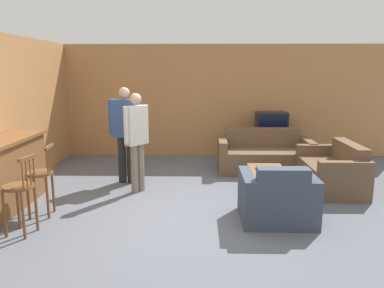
% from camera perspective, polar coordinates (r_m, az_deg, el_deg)
% --- Properties ---
extents(ground_plane, '(24.00, 24.00, 0.00)m').
position_cam_1_polar(ground_plane, '(5.44, 1.09, -10.58)').
color(ground_plane, '#565B66').
extents(wall_back, '(9.40, 0.08, 2.60)m').
position_cam_1_polar(wall_back, '(8.82, 1.20, 6.56)').
color(wall_back, '#B27A47').
rests_on(wall_back, ground_plane).
extents(wall_left, '(0.08, 8.75, 2.60)m').
position_cam_1_polar(wall_left, '(7.19, -24.93, 4.45)').
color(wall_left, '#B27A47').
rests_on(wall_left, ground_plane).
extents(bar_chair_near, '(0.43, 0.43, 1.00)m').
position_cam_1_polar(bar_chair_near, '(5.10, -24.75, -6.76)').
color(bar_chair_near, brown).
rests_on(bar_chair_near, ground_plane).
extents(bar_chair_mid, '(0.40, 0.40, 1.00)m').
position_cam_1_polar(bar_chair_mid, '(5.63, -22.06, -4.90)').
color(bar_chair_mid, brown).
rests_on(bar_chair_mid, ground_plane).
extents(couch_far, '(1.86, 0.91, 0.83)m').
position_cam_1_polar(couch_far, '(7.71, 10.90, -1.84)').
color(couch_far, brown).
rests_on(couch_far, ground_plane).
extents(armchair_near, '(0.97, 0.86, 0.81)m').
position_cam_1_polar(armchair_near, '(5.24, 12.86, -8.18)').
color(armchair_near, '#384251').
rests_on(armchair_near, ground_plane).
extents(loveseat_right, '(0.84, 1.47, 0.80)m').
position_cam_1_polar(loveseat_right, '(6.88, 20.62, -3.97)').
color(loveseat_right, brown).
rests_on(loveseat_right, ground_plane).
extents(coffee_table, '(0.59, 0.95, 0.38)m').
position_cam_1_polar(coffee_table, '(6.40, 11.50, -4.40)').
color(coffee_table, brown).
rests_on(coffee_table, ground_plane).
extents(tv_unit, '(1.21, 0.49, 0.55)m').
position_cam_1_polar(tv_unit, '(8.76, 11.86, -0.49)').
color(tv_unit, black).
rests_on(tv_unit, ground_plane).
extents(tv, '(0.69, 0.45, 0.53)m').
position_cam_1_polar(tv, '(8.67, 12.00, 3.01)').
color(tv, black).
rests_on(tv, tv_unit).
extents(book_on_table, '(0.18, 0.16, 0.03)m').
position_cam_1_polar(book_on_table, '(6.44, 10.38, -3.59)').
color(book_on_table, maroon).
rests_on(book_on_table, coffee_table).
extents(person_by_window, '(0.60, 0.25, 1.72)m').
position_cam_1_polar(person_by_window, '(6.77, -10.11, 2.14)').
color(person_by_window, black).
rests_on(person_by_window, ground_plane).
extents(person_by_counter, '(0.37, 0.42, 1.65)m').
position_cam_1_polar(person_by_counter, '(6.22, -8.43, 1.15)').
color(person_by_counter, '#756B5B').
rests_on(person_by_counter, ground_plane).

